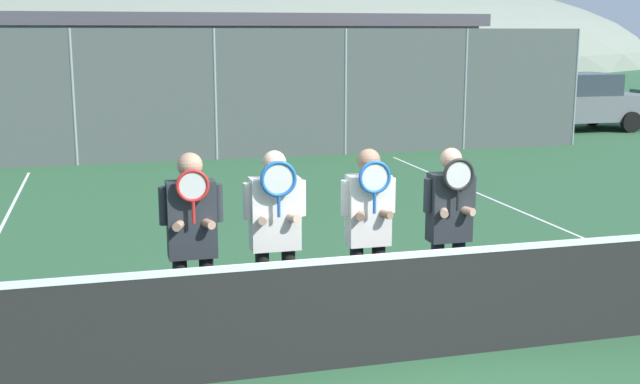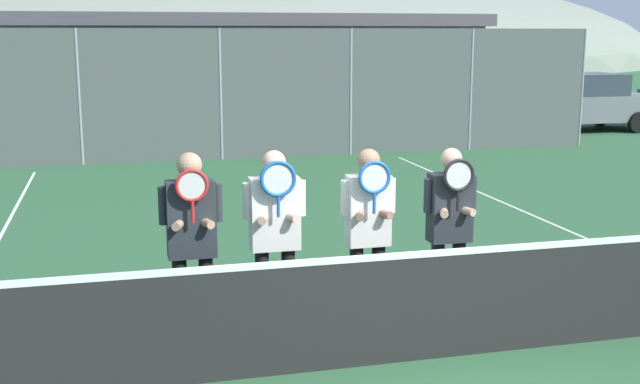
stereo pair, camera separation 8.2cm
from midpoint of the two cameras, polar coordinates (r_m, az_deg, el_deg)
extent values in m
plane|color=#2D5B38|center=(7.20, 5.60, -11.89)|extent=(120.00, 120.00, 0.00)
ellipsoid|color=gray|center=(69.11, -13.28, 8.65)|extent=(93.31, 51.84, 18.14)
cube|color=#9EA3A8|center=(25.46, -7.21, 8.22)|extent=(15.11, 5.00, 3.01)
cube|color=#4C4C51|center=(25.42, -7.31, 12.01)|extent=(15.61, 5.50, 0.36)
cylinder|color=gray|center=(18.02, -17.26, 6.43)|extent=(0.06, 0.06, 2.92)
cylinder|color=gray|center=(18.16, -7.59, 6.87)|extent=(0.06, 0.06, 2.92)
cylinder|color=gray|center=(18.80, 1.69, 7.11)|extent=(0.06, 0.06, 2.92)
cylinder|color=gray|center=(19.89, 10.16, 7.17)|extent=(0.06, 0.06, 2.92)
cylinder|color=gray|center=(21.36, 17.61, 7.09)|extent=(0.06, 0.06, 2.92)
cube|color=#4C5451|center=(18.16, -7.59, 6.87)|extent=(18.22, 0.02, 2.92)
cube|color=black|center=(7.03, 5.67, -8.36)|extent=(10.49, 0.02, 0.94)
cube|color=white|center=(6.88, 5.75, -4.50)|extent=(10.49, 0.03, 0.06)
cube|color=white|center=(11.52, 18.99, -3.54)|extent=(0.05, 16.00, 0.01)
cylinder|color=black|center=(7.37, -10.17, -7.86)|extent=(0.13, 0.13, 0.87)
cylinder|color=black|center=(7.39, -8.34, -7.75)|extent=(0.13, 0.13, 0.87)
cube|color=#282D33|center=(7.17, -9.45, -1.93)|extent=(0.43, 0.22, 0.69)
sphere|color=tan|center=(7.07, -9.57, 1.89)|extent=(0.22, 0.22, 0.22)
cylinder|color=#282D33|center=(7.12, -11.39, -0.98)|extent=(0.08, 0.08, 0.34)
cylinder|color=#282D33|center=(7.16, -7.58, -0.78)|extent=(0.08, 0.08, 0.34)
cylinder|color=tan|center=(7.07, -10.23, -2.25)|extent=(0.16, 0.27, 0.08)
cylinder|color=tan|center=(7.09, -8.51, -2.16)|extent=(0.16, 0.27, 0.08)
cylinder|color=red|center=(6.97, -9.32, -1.41)|extent=(0.03, 0.03, 0.20)
torus|color=red|center=(6.92, -9.38, 0.44)|extent=(0.29, 0.03, 0.29)
cylinder|color=silver|center=(6.92, -9.38, 0.44)|extent=(0.24, 0.00, 0.24)
cylinder|color=black|center=(7.57, -4.41, -7.24)|extent=(0.13, 0.13, 0.85)
cylinder|color=black|center=(7.62, -2.55, -7.10)|extent=(0.13, 0.13, 0.85)
cube|color=white|center=(7.39, -3.55, -1.54)|extent=(0.45, 0.22, 0.68)
sphere|color=#DBB293|center=(7.30, -3.60, 2.12)|extent=(0.22, 0.22, 0.22)
cylinder|color=white|center=(7.32, -5.50, -0.64)|extent=(0.08, 0.08, 0.33)
cylinder|color=white|center=(7.41, -1.65, -0.43)|extent=(0.08, 0.08, 0.33)
cylinder|color=#DBB293|center=(7.28, -4.28, -1.85)|extent=(0.16, 0.27, 0.08)
cylinder|color=#DBB293|center=(7.33, -2.54, -1.74)|extent=(0.16, 0.27, 0.08)
cylinder|color=#1E5BAD|center=(7.19, -3.27, -1.02)|extent=(0.03, 0.03, 0.20)
torus|color=#1E5BAD|center=(7.14, -3.29, 0.93)|extent=(0.33, 0.04, 0.33)
cylinder|color=silver|center=(7.14, -3.29, 0.93)|extent=(0.27, 0.00, 0.27)
cylinder|color=black|center=(7.73, 2.29, -6.85)|extent=(0.13, 0.13, 0.85)
cylinder|color=black|center=(7.79, 3.85, -6.71)|extent=(0.13, 0.13, 0.85)
cube|color=white|center=(7.56, 3.13, -1.29)|extent=(0.40, 0.22, 0.67)
sphere|color=#997056|center=(7.47, 3.17, 2.27)|extent=(0.22, 0.22, 0.22)
cylinder|color=white|center=(7.46, 1.49, -0.41)|extent=(0.08, 0.08, 0.33)
cylinder|color=white|center=(7.60, 4.76, -0.23)|extent=(0.08, 0.08, 0.33)
cylinder|color=#997056|center=(7.45, 2.61, -1.58)|extent=(0.16, 0.27, 0.08)
cylinder|color=#997056|center=(7.51, 4.08, -1.49)|extent=(0.16, 0.27, 0.08)
cylinder|color=#1E5BAD|center=(7.37, 3.58, -0.78)|extent=(0.03, 0.03, 0.20)
torus|color=#1E5BAD|center=(7.32, 3.60, 1.05)|extent=(0.31, 0.03, 0.31)
cylinder|color=silver|center=(7.32, 3.60, 1.05)|extent=(0.26, 0.00, 0.26)
cylinder|color=#232838|center=(7.97, 8.00, -6.42)|extent=(0.13, 0.13, 0.84)
cylinder|color=#232838|center=(8.06, 9.47, -6.27)|extent=(0.13, 0.13, 0.84)
cube|color=#282D33|center=(7.82, 8.90, -1.07)|extent=(0.41, 0.22, 0.67)
sphere|color=tan|center=(7.73, 9.01, 2.36)|extent=(0.21, 0.21, 0.21)
cylinder|color=#282D33|center=(7.70, 7.38, -0.23)|extent=(0.08, 0.08, 0.33)
cylinder|color=#282D33|center=(7.89, 10.45, -0.06)|extent=(0.08, 0.08, 0.33)
cylinder|color=tan|center=(7.70, 8.48, -1.35)|extent=(0.16, 0.27, 0.08)
cylinder|color=tan|center=(7.78, 9.85, -1.26)|extent=(0.16, 0.27, 0.08)
cylinder|color=black|center=(7.64, 9.47, -0.57)|extent=(0.03, 0.03, 0.20)
torus|color=black|center=(7.59, 9.53, 1.21)|extent=(0.32, 0.03, 0.32)
cylinder|color=silver|center=(7.59, 9.53, 1.21)|extent=(0.26, 0.00, 0.26)
cube|color=black|center=(20.86, -20.66, 4.72)|extent=(4.64, 1.86, 0.81)
cube|color=#2D3842|center=(20.79, -20.81, 6.74)|extent=(2.55, 1.71, 0.66)
cylinder|color=black|center=(19.87, -16.50, 3.51)|extent=(0.60, 0.16, 0.60)
cylinder|color=black|center=(21.75, -16.41, 4.15)|extent=(0.60, 0.16, 0.60)
cube|color=#285638|center=(20.85, -6.56, 5.35)|extent=(4.66, 1.86, 0.80)
cube|color=#2D3842|center=(20.79, -6.60, 7.34)|extent=(2.56, 1.71, 0.65)
cylinder|color=black|center=(20.26, -1.88, 4.11)|extent=(0.60, 0.16, 0.60)
cylinder|color=black|center=(22.09, -3.01, 4.70)|extent=(0.60, 0.16, 0.60)
cylinder|color=black|center=(19.79, -10.46, 3.76)|extent=(0.60, 0.16, 0.60)
cylinder|color=black|center=(21.67, -10.88, 4.38)|extent=(0.60, 0.16, 0.60)
cube|color=maroon|center=(22.68, 5.83, 5.93)|extent=(4.40, 1.74, 0.87)
cube|color=#2D3842|center=(22.62, 5.87, 7.93)|extent=(2.42, 1.60, 0.71)
cylinder|color=black|center=(22.47, 10.04, 4.65)|extent=(0.60, 0.16, 0.60)
cylinder|color=black|center=(24.08, 8.24, 5.15)|extent=(0.60, 0.16, 0.60)
cylinder|color=black|center=(21.42, 3.07, 4.49)|extent=(0.60, 0.16, 0.60)
cylinder|color=black|center=(23.11, 1.69, 5.00)|extent=(0.60, 0.16, 0.60)
cube|color=slate|center=(24.60, 17.08, 5.77)|extent=(4.64, 1.84, 0.75)
cube|color=#2D3842|center=(24.55, 17.17, 7.35)|extent=(2.55, 1.69, 0.61)
cylinder|color=black|center=(24.71, 21.15, 4.66)|extent=(0.60, 0.16, 0.60)
cylinder|color=black|center=(26.24, 18.74, 5.16)|extent=(0.60, 0.16, 0.60)
cylinder|color=black|center=(23.06, 15.07, 4.61)|extent=(0.60, 0.16, 0.60)
cylinder|color=black|center=(24.69, 12.89, 5.13)|extent=(0.60, 0.16, 0.60)
camera|label=1|loc=(0.04, -90.31, -0.06)|focal=45.00mm
camera|label=2|loc=(0.04, 89.69, 0.06)|focal=45.00mm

